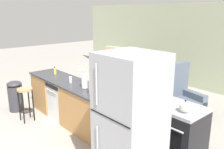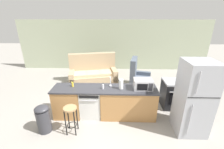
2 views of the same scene
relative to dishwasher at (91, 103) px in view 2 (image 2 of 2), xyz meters
The scene contains 16 objects.
ground_plane 0.49m from the dishwasher, ahead, with size 24.00×24.00×0.00m, color gray.
wall_back 4.33m from the dishwasher, 82.54° to the left, with size 10.00×0.06×2.60m.
kitchen_counter 0.49m from the dishwasher, ahead, with size 2.94×0.66×0.90m.
dishwasher is the anchor object (origin of this frame).
stove_range 2.66m from the dishwasher, 11.91° to the left, with size 0.76×0.68×0.90m.
refrigerator 2.71m from the dishwasher, 11.93° to the right, with size 0.72×0.73×1.87m.
microwave 1.59m from the dishwasher, ahead, with size 0.50×0.37×0.28m.
sink_faucet 0.84m from the dishwasher, 12.52° to the left, with size 0.07×0.18×0.30m.
paper_towel_roll 1.06m from the dishwasher, ahead, with size 0.14×0.14×0.28m.
soap_bottle 0.66m from the dishwasher, ahead, with size 0.06×0.06×0.18m.
dish_soap_bottle 0.76m from the dishwasher, behind, with size 0.06×0.06×0.18m.
kettle 2.86m from the dishwasher, ahead, with size 0.21×0.17×0.19m.
bar_stool 0.83m from the dishwasher, 117.46° to the right, with size 0.32×0.32×0.74m.
trash_bin 1.30m from the dishwasher, 147.39° to the right, with size 0.35×0.35×0.74m.
couch 2.38m from the dishwasher, 96.94° to the left, with size 2.14×1.30×1.27m.
armchair 2.58m from the dishwasher, 50.89° to the left, with size 0.96×1.00×1.20m.
Camera 2 is at (0.47, -3.73, 2.80)m, focal length 24.00 mm.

